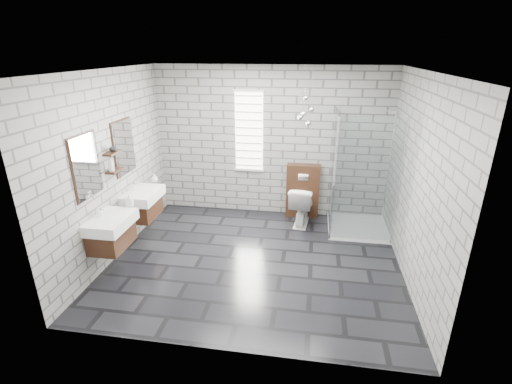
% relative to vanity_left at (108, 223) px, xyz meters
% --- Properties ---
extents(floor, '(4.20, 3.60, 0.02)m').
position_rel_vanity_left_xyz_m(floor, '(1.91, 0.60, -0.77)').
color(floor, black).
rests_on(floor, ground).
extents(ceiling, '(4.20, 3.60, 0.02)m').
position_rel_vanity_left_xyz_m(ceiling, '(1.91, 0.60, 1.95)').
color(ceiling, white).
rests_on(ceiling, wall_back).
extents(wall_back, '(4.20, 0.02, 2.70)m').
position_rel_vanity_left_xyz_m(wall_back, '(1.91, 2.41, 0.59)').
color(wall_back, gray).
rests_on(wall_back, floor).
extents(wall_front, '(4.20, 0.02, 2.70)m').
position_rel_vanity_left_xyz_m(wall_front, '(1.91, -1.21, 0.59)').
color(wall_front, gray).
rests_on(wall_front, floor).
extents(wall_left, '(0.02, 3.60, 2.70)m').
position_rel_vanity_left_xyz_m(wall_left, '(-0.20, 0.60, 0.59)').
color(wall_left, gray).
rests_on(wall_left, floor).
extents(wall_right, '(0.02, 3.60, 2.70)m').
position_rel_vanity_left_xyz_m(wall_right, '(4.02, 0.60, 0.59)').
color(wall_right, gray).
rests_on(wall_right, floor).
extents(vanity_left, '(0.47, 0.70, 1.57)m').
position_rel_vanity_left_xyz_m(vanity_left, '(0.00, 0.00, 0.00)').
color(vanity_left, '#3B2012').
rests_on(vanity_left, wall_left).
extents(vanity_right, '(0.47, 0.70, 1.57)m').
position_rel_vanity_left_xyz_m(vanity_right, '(0.00, 0.99, 0.00)').
color(vanity_right, '#3B2012').
rests_on(vanity_right, wall_left).
extents(shelf_lower, '(0.14, 0.30, 0.03)m').
position_rel_vanity_left_xyz_m(shelf_lower, '(-0.12, 0.55, 0.56)').
color(shelf_lower, '#3B2012').
rests_on(shelf_lower, wall_left).
extents(shelf_upper, '(0.14, 0.30, 0.03)m').
position_rel_vanity_left_xyz_m(shelf_upper, '(-0.12, 0.55, 0.82)').
color(shelf_upper, '#3B2012').
rests_on(shelf_upper, wall_left).
extents(window, '(0.56, 0.05, 1.48)m').
position_rel_vanity_left_xyz_m(window, '(1.51, 2.39, 0.79)').
color(window, white).
rests_on(window, wall_back).
extents(cistern_panel, '(0.60, 0.20, 1.00)m').
position_rel_vanity_left_xyz_m(cistern_panel, '(2.52, 2.30, -0.26)').
color(cistern_panel, '#3B2012').
rests_on(cistern_panel, floor).
extents(flush_plate, '(0.18, 0.01, 0.12)m').
position_rel_vanity_left_xyz_m(flush_plate, '(2.52, 2.20, 0.04)').
color(flush_plate, silver).
rests_on(flush_plate, cistern_panel).
extents(shower_enclosure, '(1.00, 1.00, 2.03)m').
position_rel_vanity_left_xyz_m(shower_enclosure, '(3.41, 1.79, -0.25)').
color(shower_enclosure, white).
rests_on(shower_enclosure, floor).
extents(pendant_cluster, '(0.26, 0.28, 0.93)m').
position_rel_vanity_left_xyz_m(pendant_cluster, '(2.52, 1.97, 1.24)').
color(pendant_cluster, silver).
rests_on(pendant_cluster, ceiling).
extents(toilet, '(0.47, 0.74, 0.71)m').
position_rel_vanity_left_xyz_m(toilet, '(2.52, 1.97, -0.40)').
color(toilet, white).
rests_on(toilet, floor).
extents(soap_bottle_a, '(0.10, 0.10, 0.19)m').
position_rel_vanity_left_xyz_m(soap_bottle_a, '(0.14, 0.38, 0.19)').
color(soap_bottle_a, '#B2B2B2').
rests_on(soap_bottle_a, vanity_left).
extents(soap_bottle_b, '(0.12, 0.12, 0.15)m').
position_rel_vanity_left_xyz_m(soap_bottle_b, '(0.06, 1.40, 0.17)').
color(soap_bottle_b, '#B2B2B2').
rests_on(soap_bottle_b, vanity_right).
extents(soap_bottle_c, '(0.10, 0.10, 0.21)m').
position_rel_vanity_left_xyz_m(soap_bottle_c, '(-0.11, 0.46, 0.68)').
color(soap_bottle_c, '#B2B2B2').
rests_on(soap_bottle_c, shelf_lower).
extents(vase, '(0.10, 0.10, 0.10)m').
position_rel_vanity_left_xyz_m(vase, '(-0.11, 0.57, 0.89)').
color(vase, '#B2B2B2').
rests_on(vase, shelf_upper).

